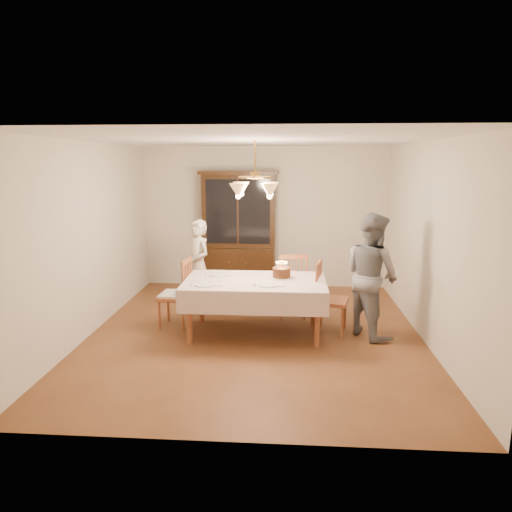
# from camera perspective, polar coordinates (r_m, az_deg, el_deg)

# --- Properties ---
(ground) EXTENTS (5.00, 5.00, 0.00)m
(ground) POSITION_cam_1_polar(r_m,az_deg,el_deg) (6.40, -0.12, -9.62)
(ground) COLOR #5A3119
(ground) RESTS_ON ground
(room_shell) EXTENTS (5.00, 5.00, 5.00)m
(room_shell) POSITION_cam_1_polar(r_m,az_deg,el_deg) (6.00, -0.13, 4.58)
(room_shell) COLOR white
(room_shell) RESTS_ON ground
(dining_table) EXTENTS (1.90, 1.10, 0.76)m
(dining_table) POSITION_cam_1_polar(r_m,az_deg,el_deg) (6.18, -0.13, -3.71)
(dining_table) COLOR brown
(dining_table) RESTS_ON ground
(china_hutch) EXTENTS (1.38, 0.54, 2.16)m
(china_hutch) POSITION_cam_1_polar(r_m,az_deg,el_deg) (8.34, -2.13, 2.87)
(china_hutch) COLOR black
(china_hutch) RESTS_ON ground
(chair_far_side) EXTENTS (0.48, 0.46, 1.00)m
(chair_far_side) POSITION_cam_1_polar(r_m,az_deg,el_deg) (6.95, 4.53, -4.04)
(chair_far_side) COLOR brown
(chair_far_side) RESTS_ON ground
(chair_left_end) EXTENTS (0.45, 0.47, 1.00)m
(chair_left_end) POSITION_cam_1_polar(r_m,az_deg,el_deg) (6.60, -10.06, -4.96)
(chair_left_end) COLOR brown
(chair_left_end) RESTS_ON ground
(chair_right_end) EXTENTS (0.51, 0.52, 1.00)m
(chair_right_end) POSITION_cam_1_polar(r_m,az_deg,el_deg) (6.38, 9.32, -5.62)
(chair_right_end) COLOR brown
(chair_right_end) RESTS_ON ground
(elderly_woman) EXTENTS (0.60, 0.62, 1.43)m
(elderly_woman) POSITION_cam_1_polar(r_m,az_deg,el_deg) (7.33, -7.21, -1.06)
(elderly_woman) COLOR #EEE1C9
(elderly_woman) RESTS_ON ground
(adult_in_grey) EXTENTS (0.97, 1.03, 1.67)m
(adult_in_grey) POSITION_cam_1_polar(r_m,az_deg,el_deg) (6.30, 14.19, -2.33)
(adult_in_grey) COLOR slate
(adult_in_grey) RESTS_ON ground
(birthday_cake) EXTENTS (0.30, 0.30, 0.23)m
(birthday_cake) POSITION_cam_1_polar(r_m,az_deg,el_deg) (6.25, 3.21, -2.15)
(birthday_cake) COLOR white
(birthday_cake) RESTS_ON dining_table
(place_setting_near_left) EXTENTS (0.42, 0.27, 0.02)m
(place_setting_near_left) POSITION_cam_1_polar(r_m,az_deg,el_deg) (5.95, -6.28, -3.58)
(place_setting_near_left) COLOR white
(place_setting_near_left) RESTS_ON dining_table
(place_setting_near_right) EXTENTS (0.41, 0.26, 0.02)m
(place_setting_near_right) POSITION_cam_1_polar(r_m,az_deg,el_deg) (5.90, 1.66, -3.64)
(place_setting_near_right) COLOR white
(place_setting_near_right) RESTS_ON dining_table
(place_setting_far_left) EXTENTS (0.38, 0.23, 0.02)m
(place_setting_far_left) POSITION_cam_1_polar(r_m,az_deg,el_deg) (6.44, -4.77, -2.35)
(place_setting_far_left) COLOR white
(place_setting_far_left) RESTS_ON dining_table
(chandelier) EXTENTS (0.62, 0.62, 0.73)m
(chandelier) POSITION_cam_1_polar(r_m,az_deg,el_deg) (5.96, -0.13, 8.35)
(chandelier) COLOR #BF8C3F
(chandelier) RESTS_ON ground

